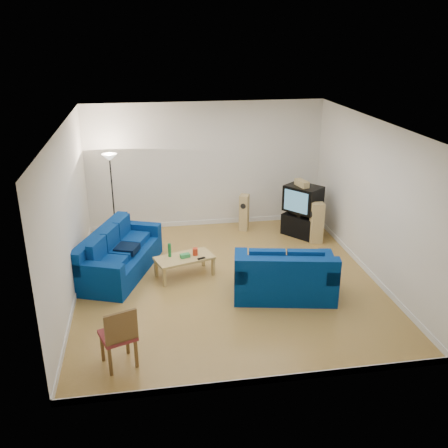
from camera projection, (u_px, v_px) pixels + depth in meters
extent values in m
cube|color=olive|center=(227.00, 281.00, 10.26)|extent=(6.00, 6.50, 0.01)
cube|color=white|center=(228.00, 125.00, 9.09)|extent=(6.00, 6.50, 0.01)
cube|color=white|center=(206.00, 165.00, 12.66)|extent=(6.00, 0.01, 3.20)
cube|color=white|center=(268.00, 287.00, 6.69)|extent=(6.00, 0.01, 3.20)
cube|color=white|center=(68.00, 216.00, 9.22)|extent=(0.01, 6.50, 3.20)
cube|color=white|center=(373.00, 199.00, 10.13)|extent=(0.01, 6.50, 3.20)
cube|color=white|center=(207.00, 222.00, 13.21)|extent=(6.00, 0.02, 0.12)
cube|color=white|center=(265.00, 380.00, 7.26)|extent=(6.00, 0.02, 0.12)
cube|color=white|center=(77.00, 290.00, 9.78)|extent=(0.02, 6.50, 0.12)
cube|color=white|center=(364.00, 268.00, 10.69)|extent=(0.02, 6.50, 0.12)
cube|color=navy|center=(121.00, 263.00, 10.52)|extent=(1.83, 2.62, 0.46)
cube|color=navy|center=(101.00, 241.00, 10.42)|extent=(1.08, 2.33, 0.47)
cube|color=navy|center=(138.00, 228.00, 11.37)|extent=(1.06, 0.59, 0.26)
cube|color=navy|center=(97.00, 270.00, 9.40)|extent=(1.06, 0.59, 0.26)
cube|color=black|center=(127.00, 249.00, 10.36)|extent=(0.56, 0.56, 0.13)
cube|color=navy|center=(284.00, 283.00, 9.66)|extent=(2.09, 1.42, 0.47)
cube|color=navy|center=(287.00, 271.00, 9.10)|extent=(1.93, 0.61, 0.49)
cube|color=navy|center=(241.00, 265.00, 9.55)|extent=(0.45, 1.10, 0.27)
cube|color=navy|center=(329.00, 266.00, 9.50)|extent=(0.45, 1.10, 0.27)
cube|color=black|center=(284.00, 263.00, 9.69)|extent=(0.53, 0.53, 0.14)
cube|color=tan|center=(184.00, 258.00, 10.33)|extent=(1.31, 0.92, 0.05)
cube|color=tan|center=(164.00, 278.00, 9.97)|extent=(0.08, 0.08, 0.38)
cube|color=tan|center=(156.00, 268.00, 10.38)|extent=(0.08, 0.08, 0.38)
cube|color=tan|center=(213.00, 267.00, 10.43)|extent=(0.08, 0.08, 0.38)
cube|color=tan|center=(203.00, 258.00, 10.84)|extent=(0.08, 0.08, 0.38)
cylinder|color=#197233|center=(170.00, 250.00, 10.28)|extent=(0.07, 0.07, 0.29)
cube|color=green|center=(185.00, 256.00, 10.28)|extent=(0.22, 0.16, 0.08)
cylinder|color=red|center=(195.00, 252.00, 10.38)|extent=(0.13, 0.13, 0.15)
cube|color=black|center=(201.00, 258.00, 10.23)|extent=(0.18, 0.11, 0.02)
cube|color=black|center=(300.00, 225.00, 12.43)|extent=(0.91, 0.97, 0.53)
cube|color=black|center=(300.00, 213.00, 12.37)|extent=(0.53, 0.57, 0.11)
cube|color=black|center=(303.00, 199.00, 12.22)|extent=(0.99, 1.03, 0.64)
cube|color=#345F74|center=(296.00, 202.00, 12.00)|extent=(0.43, 0.53, 0.51)
cube|color=tan|center=(302.00, 183.00, 12.06)|extent=(0.27, 0.46, 0.15)
cube|color=tan|center=(244.00, 213.00, 12.71)|extent=(0.31, 0.34, 0.94)
cylinder|color=black|center=(243.00, 206.00, 12.50)|extent=(0.13, 0.07, 0.14)
cube|color=tan|center=(317.00, 223.00, 11.93)|extent=(0.30, 0.24, 1.00)
cylinder|color=black|center=(311.00, 214.00, 11.82)|extent=(0.03, 0.15, 0.15)
cylinder|color=black|center=(116.00, 238.00, 12.31)|extent=(0.27, 0.27, 0.03)
cylinder|color=black|center=(113.00, 199.00, 11.94)|extent=(0.03, 0.03, 2.00)
cone|color=white|center=(109.00, 157.00, 11.56)|extent=(0.37, 0.37, 0.16)
cube|color=brown|center=(110.00, 361.00, 7.37)|extent=(0.06, 0.06, 0.49)
cube|color=brown|center=(102.00, 347.00, 7.70)|extent=(0.06, 0.06, 0.49)
cube|color=brown|center=(136.00, 353.00, 7.55)|extent=(0.06, 0.06, 0.49)
cube|color=brown|center=(127.00, 340.00, 7.88)|extent=(0.06, 0.06, 0.49)
cube|color=maroon|center=(118.00, 335.00, 7.53)|extent=(0.63, 0.63, 0.07)
cube|color=brown|center=(121.00, 327.00, 7.25)|extent=(0.48, 0.21, 0.49)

